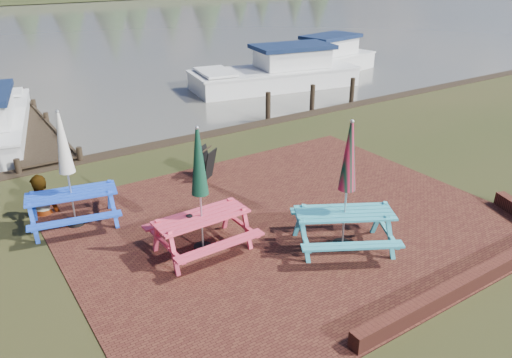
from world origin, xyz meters
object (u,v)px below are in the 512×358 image
(jetty, at_px, (20,123))
(picnic_table_blue, at_px, (70,188))
(chalkboard, at_px, (207,163))
(boat_near, at_px, (278,74))
(picnic_table_teal, at_px, (345,206))
(picnic_table_red, at_px, (201,210))
(boat_far, at_px, (322,61))
(person, at_px, (36,176))

(jetty, bearing_deg, picnic_table_blue, -92.18)
(chalkboard, height_order, boat_near, boat_near)
(picnic_table_teal, relative_size, jetty, 0.28)
(picnic_table_blue, relative_size, boat_near, 0.32)
(picnic_table_teal, height_order, picnic_table_blue, picnic_table_teal)
(boat_near, bearing_deg, picnic_table_red, 148.05)
(picnic_table_red, relative_size, boat_far, 0.37)
(picnic_table_red, height_order, chalkboard, picnic_table_red)
(picnic_table_teal, height_order, chalkboard, picnic_table_teal)
(jetty, height_order, boat_near, boat_near)
(picnic_table_red, height_order, jetty, picnic_table_red)
(picnic_table_red, relative_size, boat_near, 0.32)
(picnic_table_blue, relative_size, jetty, 0.27)
(picnic_table_red, bearing_deg, picnic_table_blue, 125.59)
(boat_near, relative_size, boat_far, 1.16)
(picnic_table_red, height_order, boat_far, picnic_table_red)
(picnic_table_teal, height_order, jetty, picnic_table_teal)
(picnic_table_blue, height_order, boat_near, picnic_table_blue)
(picnic_table_red, height_order, boat_near, picnic_table_red)
(picnic_table_blue, bearing_deg, picnic_table_red, -41.55)
(picnic_table_red, relative_size, chalkboard, 3.08)
(jetty, distance_m, person, 7.12)
(boat_near, distance_m, boat_far, 3.82)
(picnic_table_red, bearing_deg, picnic_table_teal, -32.35)
(jetty, xyz_separation_m, boat_near, (10.82, 0.25, 0.29))
(picnic_table_teal, height_order, boat_near, picnic_table_teal)
(picnic_table_red, bearing_deg, jetty, 96.98)
(person, bearing_deg, boat_near, -131.22)
(picnic_table_teal, relative_size, boat_near, 0.33)
(picnic_table_teal, xyz_separation_m, chalkboard, (-0.61, 4.38, -0.48))
(boat_far, height_order, person, person)
(picnic_table_teal, distance_m, boat_far, 16.92)
(boat_far, bearing_deg, picnic_table_red, 121.64)
(boat_far, relative_size, person, 3.54)
(picnic_table_blue, height_order, chalkboard, picnic_table_blue)
(picnic_table_blue, bearing_deg, chalkboard, 21.39)
(picnic_table_red, xyz_separation_m, picnic_table_blue, (-1.78, 2.38, -0.00))
(jetty, height_order, person, person)
(picnic_table_blue, bearing_deg, jetty, 99.47)
(picnic_table_blue, relative_size, boat_far, 0.37)
(jetty, xyz_separation_m, person, (-0.77, -7.03, 0.83))
(boat_near, relative_size, person, 4.12)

